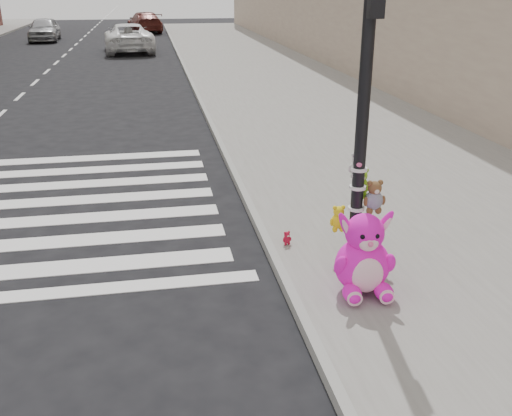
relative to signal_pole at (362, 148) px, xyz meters
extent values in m
plane|color=black|center=(-2.63, -1.82, -1.72)|extent=(120.00, 120.00, 0.00)
cube|color=slate|center=(2.37, 8.18, -1.65)|extent=(7.00, 80.00, 0.14)
cube|color=gray|center=(-1.08, 8.18, -1.65)|extent=(0.12, 80.00, 0.15)
cylinder|color=black|center=(-0.03, -0.02, 0.42)|extent=(0.16, 0.16, 4.00)
cylinder|color=white|center=(-0.03, -0.02, -0.83)|extent=(0.22, 0.22, 0.04)
cylinder|color=white|center=(-0.03, -0.02, -0.53)|extent=(0.22, 0.22, 0.04)
cylinder|color=white|center=(-0.03, -0.02, -0.28)|extent=(0.22, 0.22, 0.04)
ellipsoid|color=#FF15CB|center=(-0.44, -1.14, -1.49)|extent=(0.25, 0.38, 0.20)
ellipsoid|color=#FF15CB|center=(-0.05, -1.17, -1.49)|extent=(0.25, 0.38, 0.20)
ellipsoid|color=#FF15CB|center=(-0.22, -0.85, -1.24)|extent=(0.73, 0.64, 0.69)
ellipsoid|color=#F9BFD1|center=(-0.24, -1.09, -1.26)|extent=(0.39, 0.17, 0.45)
sphere|color=#FF15CB|center=(-0.22, -0.85, -0.81)|extent=(0.51, 0.51, 0.47)
ellipsoid|color=#FF15CB|center=(-0.44, -0.82, -0.74)|extent=(0.33, 0.12, 0.47)
ellipsoid|color=#FF15CB|center=(-0.01, -0.85, -0.74)|extent=(0.33, 0.12, 0.47)
imported|color=white|center=(-3.69, 27.25, -0.94)|extent=(2.98, 5.77, 1.56)
imported|color=#511C17|center=(-2.78, 40.68, -0.96)|extent=(2.97, 5.55, 1.53)
imported|color=#A2A3A7|center=(-9.37, 34.75, -0.96)|extent=(2.01, 4.58, 1.54)
camera|label=1|loc=(-2.63, -6.75, 1.99)|focal=40.00mm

